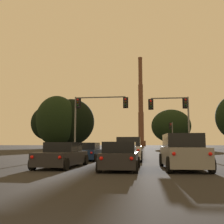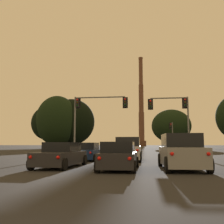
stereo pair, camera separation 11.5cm
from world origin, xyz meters
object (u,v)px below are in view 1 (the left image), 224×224
object	(u,v)px
suv_right_lane_second	(182,152)
traffic_light_overhead_right	(175,111)
suv_center_lane_front	(129,149)
smokestack	(141,111)
traffic_light_overhead_left	(92,110)
sedan_left_lane_second	(63,155)
hatchback_left_lane_front	(89,152)
hatchback_center_lane_second	(120,157)
traffic_light_far_right	(172,132)

from	to	relation	value
suv_right_lane_second	traffic_light_overhead_right	world-z (taller)	traffic_light_overhead_right
suv_center_lane_front	smokestack	distance (m)	137.93
traffic_light_overhead_left	traffic_light_overhead_right	distance (m)	9.22
sedan_left_lane_second	traffic_light_overhead_left	size ratio (longest dim) A/B	0.72
sedan_left_lane_second	traffic_light_overhead_right	bearing A→B (deg)	62.84
hatchback_left_lane_front	traffic_light_overhead_right	xyz separation A→B (m)	(7.90, 8.21, 4.27)
smokestack	traffic_light_overhead_left	bearing A→B (deg)	-91.40
hatchback_left_lane_front	hatchback_center_lane_second	bearing A→B (deg)	-64.17
traffic_light_overhead_left	traffic_light_overhead_right	xyz separation A→B (m)	(9.19, 0.76, -0.16)
smokestack	traffic_light_overhead_right	bearing A→B (deg)	-87.30
sedan_left_lane_second	traffic_light_overhead_right	world-z (taller)	traffic_light_overhead_right
suv_center_lane_front	traffic_light_overhead_right	bearing A→B (deg)	60.07
traffic_light_overhead_right	suv_center_lane_front	bearing A→B (deg)	-119.46
sedan_left_lane_second	smokestack	bearing A→B (deg)	91.19
suv_right_lane_second	traffic_light_overhead_left	world-z (taller)	traffic_light_overhead_left
hatchback_left_lane_front	sedan_left_lane_second	bearing A→B (deg)	-89.73
hatchback_center_lane_second	traffic_light_overhead_left	distance (m)	16.19
sedan_left_lane_second	hatchback_left_lane_front	distance (m)	6.27
hatchback_center_lane_second	hatchback_left_lane_front	world-z (taller)	same
smokestack	suv_right_lane_second	bearing A→B (deg)	-88.13
traffic_light_far_right	hatchback_center_lane_second	bearing A→B (deg)	-99.60
hatchback_left_lane_front	smokestack	bearing A→B (deg)	91.07
hatchback_center_lane_second	smokestack	bearing A→B (deg)	90.64
sedan_left_lane_second	suv_center_lane_front	bearing A→B (deg)	63.23
suv_center_lane_front	hatchback_center_lane_second	bearing A→B (deg)	-90.30
hatchback_center_lane_second	traffic_light_overhead_left	size ratio (longest dim) A/B	0.62
suv_right_lane_second	hatchback_left_lane_front	distance (m)	9.36
hatchback_center_lane_second	suv_right_lane_second	bearing A→B (deg)	12.93
suv_center_lane_front	traffic_light_overhead_right	distance (m)	10.23
traffic_light_overhead_left	sedan_left_lane_second	bearing A→B (deg)	-85.38
hatchback_left_lane_front	smokestack	xyz separation A→B (m)	(1.86, 136.43, 20.68)
traffic_light_overhead_left	traffic_light_far_right	distance (m)	23.76
smokestack	suv_center_lane_front	bearing A→B (deg)	-89.40
traffic_light_overhead_left	traffic_light_far_right	xyz separation A→B (m)	(10.68, 21.17, -1.57)
hatchback_center_lane_second	traffic_light_overhead_right	size ratio (longest dim) A/B	0.63
hatchback_center_lane_second	suv_right_lane_second	xyz separation A→B (m)	(3.24, 0.74, 0.23)
suv_right_lane_second	traffic_light_overhead_right	bearing A→B (deg)	82.78
traffic_light_far_right	smokestack	size ratio (longest dim) A/B	0.10
hatchback_left_lane_front	suv_center_lane_front	distance (m)	3.29
hatchback_center_lane_second	traffic_light_far_right	world-z (taller)	traffic_light_far_right
suv_center_lane_front	hatchback_left_lane_front	bearing A→B (deg)	-179.98
traffic_light_far_right	traffic_light_overhead_left	bearing A→B (deg)	-116.77
traffic_light_overhead_left	suv_center_lane_front	bearing A→B (deg)	-58.40
sedan_left_lane_second	traffic_light_overhead_left	xyz separation A→B (m)	(-1.11, 13.71, 4.43)
traffic_light_overhead_right	smokestack	distance (m)	129.41
traffic_light_far_right	smokestack	xyz separation A→B (m)	(-7.53, 107.81, 17.82)
sedan_left_lane_second	hatchback_left_lane_front	bearing A→B (deg)	90.42
sedan_left_lane_second	traffic_light_far_right	world-z (taller)	traffic_light_far_right
hatchback_left_lane_front	traffic_light_overhead_left	world-z (taller)	traffic_light_overhead_left
sedan_left_lane_second	traffic_light_overhead_left	bearing A→B (deg)	96.63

